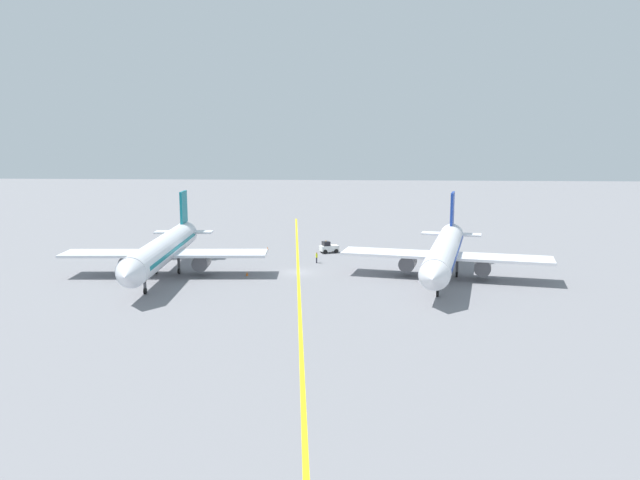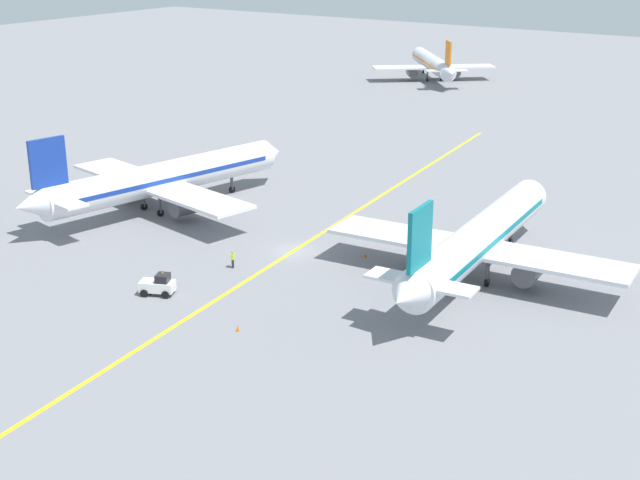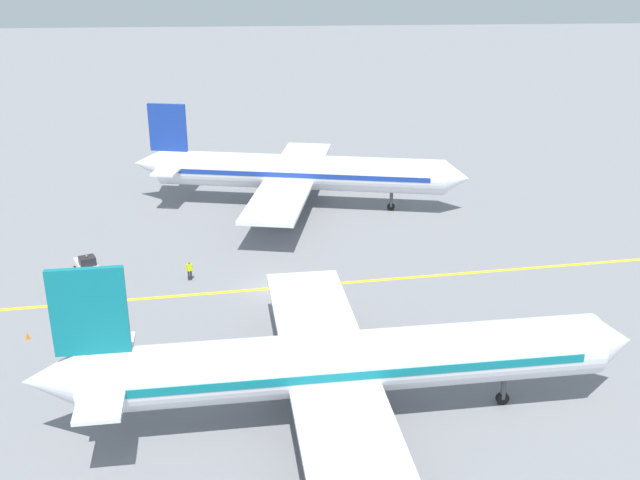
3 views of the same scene
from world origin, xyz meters
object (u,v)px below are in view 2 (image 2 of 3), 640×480
object	(u,v)px
airplane_at_gate	(162,179)
baggage_tug_white	(158,285)
airplane_distant_taxiing	(433,64)
traffic_cone_mid_apron	(238,328)
airplane_adjacent_stand	(478,240)
traffic_cone_near_nose	(366,254)
ground_crew_worker	(233,259)

from	to	relation	value
airplane_at_gate	baggage_tug_white	distance (m)	24.87
airplane_distant_taxiing	baggage_tug_white	size ratio (longest dim) A/B	7.85
traffic_cone_mid_apron	airplane_distant_taxiing	bearing A→B (deg)	109.88
airplane_at_gate	baggage_tug_white	bearing A→B (deg)	-47.78
airplane_at_gate	airplane_distant_taxiing	size ratio (longest dim) A/B	1.34
airplane_at_gate	airplane_adjacent_stand	world-z (taller)	same
airplane_distant_taxiing	airplane_at_gate	bearing A→B (deg)	-81.00
baggage_tug_white	traffic_cone_near_nose	bearing A→B (deg)	60.34
airplane_at_gate	baggage_tug_white	size ratio (longest dim) A/B	10.54
airplane_adjacent_stand	traffic_cone_near_nose	size ratio (longest dim) A/B	64.62
airplane_at_gate	airplane_distant_taxiing	xyz separation A→B (m)	(-15.41, 97.37, -0.37)
traffic_cone_mid_apron	baggage_tug_white	bearing A→B (deg)	169.24
airplane_adjacent_stand	traffic_cone_mid_apron	size ratio (longest dim) A/B	64.62
airplane_at_gate	traffic_cone_near_nose	xyz separation A→B (m)	(26.95, -0.14, -3.43)
traffic_cone_near_nose	traffic_cone_mid_apron	distance (m)	20.16
airplane_at_gate	airplane_adjacent_stand	size ratio (longest dim) A/B	0.99
airplane_adjacent_stand	airplane_distant_taxiing	xyz separation A→B (m)	(-53.60, 96.45, -0.37)
baggage_tug_white	ground_crew_worker	xyz separation A→B (m)	(1.37, 8.65, 0.01)
airplane_adjacent_stand	ground_crew_worker	world-z (taller)	airplane_adjacent_stand
airplane_distant_taxiing	traffic_cone_near_nose	xyz separation A→B (m)	(42.36, -97.51, -3.06)
baggage_tug_white	ground_crew_worker	bearing A→B (deg)	81.00
baggage_tug_white	traffic_cone_near_nose	world-z (taller)	baggage_tug_white
ground_crew_worker	traffic_cone_near_nose	bearing A→B (deg)	46.67
airplane_distant_taxiing	traffic_cone_mid_apron	xyz separation A→B (m)	(42.55, -117.67, -3.06)
traffic_cone_near_nose	traffic_cone_mid_apron	xyz separation A→B (m)	(0.19, -20.16, 0.00)
baggage_tug_white	traffic_cone_mid_apron	world-z (taller)	baggage_tug_white
baggage_tug_white	traffic_cone_near_nose	xyz separation A→B (m)	(10.34, 18.16, -0.63)
airplane_distant_taxiing	airplane_adjacent_stand	bearing A→B (deg)	-60.94
baggage_tug_white	traffic_cone_mid_apron	bearing A→B (deg)	-10.76
airplane_adjacent_stand	airplane_distant_taxiing	size ratio (longest dim) A/B	1.35
airplane_adjacent_stand	baggage_tug_white	distance (m)	29.03
airplane_at_gate	airplane_adjacent_stand	bearing A→B (deg)	1.37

